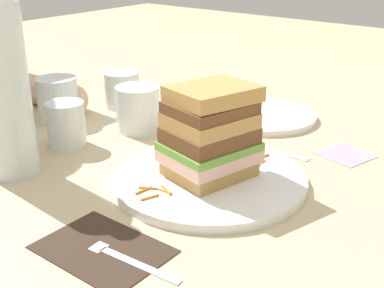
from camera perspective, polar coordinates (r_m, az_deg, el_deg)
ground_plane at (r=0.74m, az=1.01°, el=-4.85°), size 3.00×3.00×0.00m
main_plate at (r=0.75m, az=1.80°, el=-3.83°), size 0.28×0.28×0.01m
sandwich at (r=0.72m, az=1.94°, el=1.25°), size 0.14×0.13×0.13m
carrot_shred_0 at (r=0.68m, az=-4.73°, el=-5.93°), size 0.03×0.01×0.00m
carrot_shred_1 at (r=0.70m, az=-3.24°, el=-5.19°), size 0.00×0.03×0.00m
carrot_shred_2 at (r=0.71m, az=-4.98°, el=-4.89°), size 0.01×0.02×0.00m
carrot_shred_3 at (r=0.70m, az=-2.86°, el=-5.14°), size 0.01×0.03×0.00m
carrot_shred_4 at (r=0.70m, az=-5.39°, el=-5.15°), size 0.03×0.01×0.00m
carrot_shred_5 at (r=0.80m, az=5.28°, el=-1.48°), size 0.00×0.02×0.00m
carrot_shred_6 at (r=0.79m, az=7.32°, el=-1.97°), size 0.01×0.02×0.00m
carrot_shred_7 at (r=0.81m, az=7.42°, el=-1.25°), size 0.02×0.02×0.00m
carrot_shred_8 at (r=0.80m, az=7.29°, el=-1.69°), size 0.01×0.03×0.00m
carrot_shred_9 at (r=0.82m, az=5.71°, el=-1.12°), size 0.02×0.03×0.00m
carrot_shred_10 at (r=0.81m, az=7.98°, el=-1.36°), size 0.02×0.01×0.00m
carrot_shred_11 at (r=0.79m, az=6.69°, el=-1.85°), size 0.01×0.03×0.00m
carrot_shred_12 at (r=0.78m, az=6.81°, el=-2.29°), size 0.02×0.02×0.00m
carrot_shred_13 at (r=0.81m, az=6.54°, el=-1.46°), size 0.02×0.01×0.00m
napkin_dark at (r=0.61m, az=-9.90°, el=-11.40°), size 0.11×0.15×0.00m
fork at (r=0.60m, az=-8.34°, el=-11.88°), size 0.03×0.17×0.00m
knife at (r=0.88m, az=7.42°, el=-0.24°), size 0.02×0.20×0.00m
juice_glass at (r=0.95m, az=-6.04°, el=3.65°), size 0.08×0.08×0.08m
water_bottle at (r=0.79m, az=-20.44°, el=6.48°), size 0.08×0.08×0.31m
empty_tumbler_0 at (r=0.90m, az=-13.82°, el=2.15°), size 0.07×0.07×0.08m
empty_tumbler_1 at (r=1.02m, az=-14.69°, el=4.82°), size 0.08×0.08×0.09m
empty_tumbler_2 at (r=1.09m, az=-7.80°, el=6.04°), size 0.07×0.07×0.07m
side_plate at (r=1.02m, az=7.89°, el=3.17°), size 0.21×0.21×0.01m
napkin_pink at (r=0.88m, az=16.66°, el=-1.13°), size 0.09×0.09×0.00m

